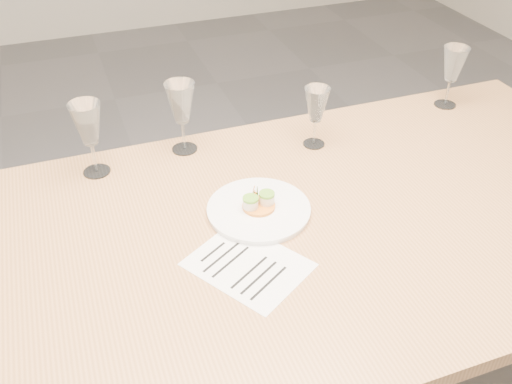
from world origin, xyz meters
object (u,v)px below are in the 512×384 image
object	(u,v)px
wine_glass_1	(88,125)
wine_glass_4	(453,65)
dinner_plate	(259,209)
wine_glass_3	(316,106)
recipe_sheet	(248,265)
wine_glass_2	(181,104)
dining_table	(222,262)

from	to	relation	value
wine_glass_1	wine_glass_4	distance (m)	1.14
dinner_plate	wine_glass_3	world-z (taller)	wine_glass_3
recipe_sheet	wine_glass_2	size ratio (longest dim) A/B	1.50
wine_glass_3	wine_glass_4	distance (m)	0.52
recipe_sheet	wine_glass_4	world-z (taller)	wine_glass_4
dining_table	wine_glass_1	distance (m)	0.51
recipe_sheet	wine_glass_1	size ratio (longest dim) A/B	1.50
dining_table	wine_glass_4	size ratio (longest dim) A/B	11.87
wine_glass_1	dining_table	bearing A→B (deg)	-58.81
wine_glass_4	dining_table	bearing A→B (deg)	-156.22
dinner_plate	wine_glass_1	distance (m)	0.50
dinner_plate	recipe_sheet	distance (m)	0.19
dinner_plate	wine_glass_1	xyz separation A→B (m)	(-0.36, 0.32, 0.14)
wine_glass_1	wine_glass_2	bearing A→B (deg)	6.85
dining_table	wine_glass_3	size ratio (longest dim) A/B	13.09
recipe_sheet	dinner_plate	bearing A→B (deg)	30.65
wine_glass_4	recipe_sheet	bearing A→B (deg)	-150.31
recipe_sheet	dining_table	bearing A→B (deg)	76.05
wine_glass_1	wine_glass_2	distance (m)	0.26
wine_glass_3	wine_glass_4	size ratio (longest dim) A/B	0.91
wine_glass_2	wine_glass_3	size ratio (longest dim) A/B	1.16
wine_glass_2	wine_glass_1	bearing A→B (deg)	-173.15
dining_table	wine_glass_1	world-z (taller)	wine_glass_1
wine_glass_1	wine_glass_3	bearing A→B (deg)	-6.68
wine_glass_2	wine_glass_4	world-z (taller)	wine_glass_2
dinner_plate	wine_glass_3	bearing A→B (deg)	43.10
recipe_sheet	wine_glass_1	world-z (taller)	wine_glass_1
recipe_sheet	wine_glass_2	xyz separation A→B (m)	(-0.01, 0.52, 0.15)
dining_table	dinner_plate	distance (m)	0.16
recipe_sheet	wine_glass_3	world-z (taller)	wine_glass_3
wine_glass_1	wine_glass_2	xyz separation A→B (m)	(0.26, 0.03, 0.00)
wine_glass_2	wine_glass_4	bearing A→B (deg)	-1.78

